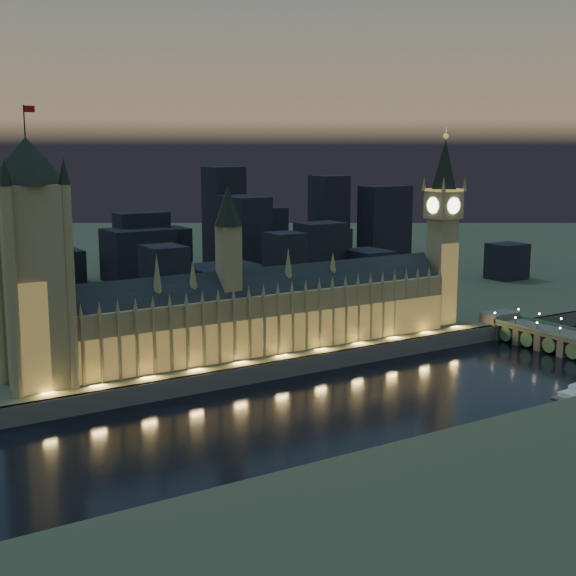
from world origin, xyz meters
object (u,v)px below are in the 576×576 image
elizabeth_tower (443,215)px  westminster_bridge (572,344)px  victoria_tower (32,251)px  palace_of_westminster (265,312)px

elizabeth_tower → westminster_bridge: (28.28, -65.37, -60.66)m
victoria_tower → westminster_bridge: size_ratio=0.98×
palace_of_westminster → victoria_tower: bearing=179.9°
palace_of_westminster → victoria_tower: victoria_tower is taller
palace_of_westminster → westminster_bridge: bearing=-25.0°
westminster_bridge → palace_of_westminster: bearing=155.0°
victoria_tower → elizabeth_tower: victoria_tower is taller
victoria_tower → elizabeth_tower: bearing=0.0°
westminster_bridge → victoria_tower: bearing=165.1°
palace_of_westminster → victoria_tower: 112.73m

